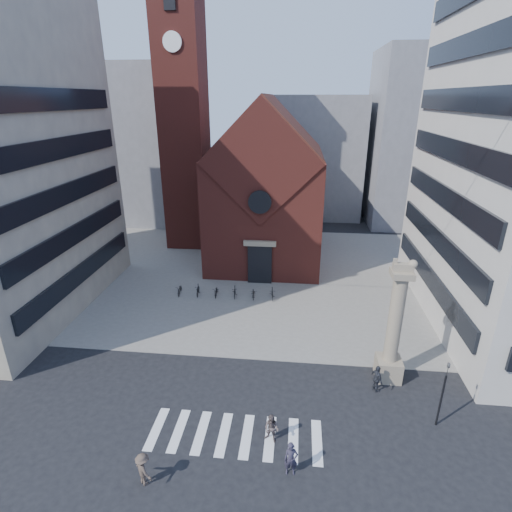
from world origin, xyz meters
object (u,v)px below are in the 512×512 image
at_px(lion_column, 393,334).
at_px(traffic_light, 443,393).
at_px(pedestrian_0, 291,459).
at_px(pedestrian_2, 377,379).
at_px(scooter_0, 180,290).
at_px(pedestrian_1, 272,429).

bearing_deg(lion_column, traffic_light, -63.54).
xyz_separation_m(pedestrian_0, pedestrian_2, (5.31, 6.68, -0.01)).
bearing_deg(lion_column, scooter_0, 148.84).
bearing_deg(traffic_light, scooter_0, 143.17).
bearing_deg(pedestrian_1, pedestrian_2, 60.25).
bearing_deg(pedestrian_0, scooter_0, 114.99).
distance_m(pedestrian_0, pedestrian_2, 8.53).
distance_m(lion_column, scooter_0, 20.54).
xyz_separation_m(traffic_light, pedestrian_0, (-8.31, -4.10, -1.34)).
height_order(pedestrian_2, scooter_0, pedestrian_2).
bearing_deg(traffic_light, pedestrian_2, 139.30).
xyz_separation_m(pedestrian_0, scooter_0, (-11.08, 18.61, -0.45)).
bearing_deg(traffic_light, pedestrian_0, -153.74).
relative_size(traffic_light, pedestrian_1, 2.49).
xyz_separation_m(lion_column, pedestrian_1, (-7.41, -6.17, -2.59)).
relative_size(traffic_light, pedestrian_0, 2.27).
height_order(pedestrian_0, pedestrian_1, pedestrian_0).
bearing_deg(pedestrian_0, pedestrian_2, 45.76).
distance_m(lion_column, pedestrian_0, 10.57).
bearing_deg(scooter_0, pedestrian_0, -65.60).
bearing_deg(scooter_0, lion_column, -37.51).
relative_size(lion_column, pedestrian_1, 5.03).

